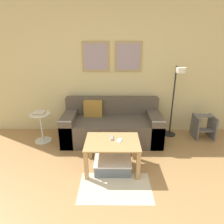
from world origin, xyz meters
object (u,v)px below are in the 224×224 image
object	(u,v)px
couch	(112,126)
step_stool	(204,126)
remote_control	(112,138)
cell_phone	(119,140)
side_table	(41,125)
coffee_table	(112,147)
book_stack	(39,112)
floor_lamp	(176,94)
storage_bin	(113,164)

from	to	relation	value
couch	step_stool	bearing A→B (deg)	2.05
remote_control	cell_phone	size ratio (longest dim) A/B	1.07
couch	remote_control	xyz separation A→B (m)	(0.01, -0.88, 0.19)
couch	side_table	distance (m)	1.35
couch	step_stool	size ratio (longest dim) A/B	4.04
couch	coffee_table	bearing A→B (deg)	-88.93
cell_phone	book_stack	bearing A→B (deg)	168.80
floor_lamp	book_stack	distance (m)	2.60
cell_phone	step_stool	distance (m)	2.01
cell_phone	side_table	bearing A→B (deg)	168.98
couch	book_stack	distance (m)	1.40
couch	floor_lamp	bearing A→B (deg)	2.13
couch	side_table	bearing A→B (deg)	-175.42
storage_bin	cell_phone	bearing A→B (deg)	27.80
storage_bin	side_table	distance (m)	1.66
couch	floor_lamp	distance (m)	1.37
step_stool	book_stack	bearing A→B (deg)	-177.11
coffee_table	cell_phone	xyz separation A→B (m)	(0.11, 0.01, 0.10)
storage_bin	side_table	size ratio (longest dim) A/B	0.96
cell_phone	step_stool	world-z (taller)	cell_phone
step_stool	couch	bearing A→B (deg)	-177.95
floor_lamp	cell_phone	size ratio (longest dim) A/B	10.22
side_table	cell_phone	xyz separation A→B (m)	(1.47, -0.85, 0.12)
coffee_table	storage_bin	distance (m)	0.28
side_table	book_stack	world-z (taller)	book_stack
storage_bin	step_stool	size ratio (longest dim) A/B	1.20
coffee_table	cell_phone	world-z (taller)	cell_phone
remote_control	step_stool	distance (m)	2.07
remote_control	step_stool	world-z (taller)	remote_control
step_stool	coffee_table	bearing A→B (deg)	-150.48
storage_bin	remote_control	bearing A→B (deg)	95.14
side_table	storage_bin	bearing A→B (deg)	-33.25
cell_phone	couch	bearing A→B (deg)	116.27
coffee_table	side_table	size ratio (longest dim) A/B	1.40
couch	side_table	xyz separation A→B (m)	(-1.35, -0.11, 0.06)
floor_lamp	remote_control	world-z (taller)	floor_lamp
couch	storage_bin	distance (m)	1.03
storage_bin	couch	bearing A→B (deg)	91.36
floor_lamp	book_stack	size ratio (longest dim) A/B	6.63
floor_lamp	step_stool	bearing A→B (deg)	1.89
book_stack	step_stool	bearing A→B (deg)	2.89
couch	cell_phone	xyz separation A→B (m)	(0.12, -0.96, 0.19)
couch	coffee_table	xyz separation A→B (m)	(0.02, -0.97, 0.09)
coffee_table	floor_lamp	world-z (taller)	floor_lamp
book_stack	cell_phone	size ratio (longest dim) A/B	1.54
floor_lamp	cell_phone	world-z (taller)	floor_lamp
floor_lamp	remote_control	xyz separation A→B (m)	(-1.20, -0.92, -0.44)
coffee_table	cell_phone	bearing A→B (deg)	7.36
remote_control	cell_phone	xyz separation A→B (m)	(0.11, -0.08, -0.01)
side_table	step_stool	xyz separation A→B (m)	(3.19, 0.17, -0.10)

